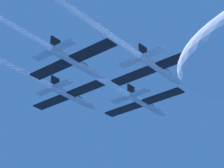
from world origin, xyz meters
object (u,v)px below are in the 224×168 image
Objects in this scene: jet_left_wing at (29,75)px; jet_slot at (29,36)px; jet_lead at (104,81)px; jet_right_wing at (110,35)px.

jet_slot is at bearing -41.13° from jet_left_wing.
jet_left_wing is at bearing 138.87° from jet_slot.
jet_right_wing is (10.35, -10.98, -0.67)m from jet_lead.
jet_slot is (1.15, -18.17, -0.57)m from jet_lead.
jet_left_wing is 1.05× the size of jet_slot.
jet_left_wing is 13.60m from jet_slot.
jet_slot is at bearing -141.97° from jet_right_wing.
jet_right_wing is at bearing -5.08° from jet_left_wing.
jet_lead is 15.10m from jet_right_wing.
jet_lead is at bearing 93.61° from jet_slot.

